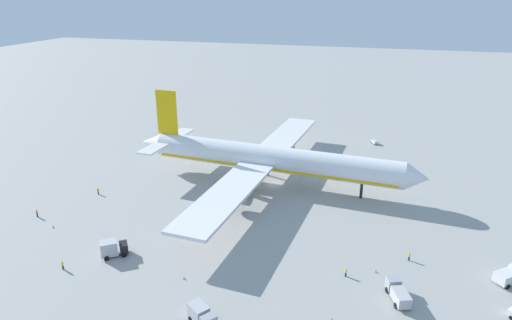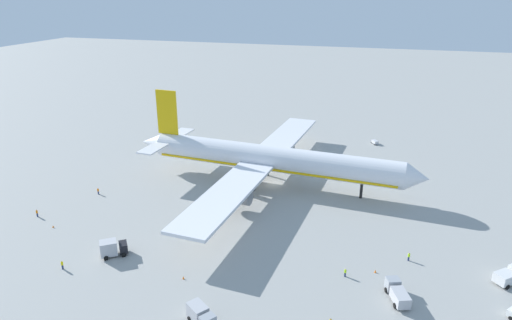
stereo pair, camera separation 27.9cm
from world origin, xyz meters
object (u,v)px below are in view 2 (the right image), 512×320
(ground_worker_4, at_px, (345,272))
(service_truck_1, at_px, (201,315))
(airliner, at_px, (268,159))
(baggage_cart_0, at_px, (178,134))
(ground_worker_5, at_px, (98,191))
(service_truck_3, at_px, (509,276))
(ground_worker_1, at_px, (37,213))
(traffic_cone_2, at_px, (53,226))
(service_truck_2, at_px, (112,248))
(ground_worker_0, at_px, (62,265))
(service_truck_0, at_px, (397,293))
(traffic_cone_1, at_px, (375,271))
(traffic_cone_0, at_px, (183,278))
(ground_worker_3, at_px, (409,257))
(traffic_cone_3, at_px, (162,144))
(baggage_cart_2, at_px, (375,142))

(ground_worker_4, bearing_deg, service_truck_1, -136.64)
(airliner, bearing_deg, baggage_cart_0, 142.63)
(service_truck_1, xyz_separation_m, ground_worker_5, (-42.72, 35.49, -0.78))
(airliner, xyz_separation_m, ground_worker_5, (-38.61, -18.12, -6.09))
(service_truck_3, bearing_deg, ground_worker_1, -177.98)
(traffic_cone_2, bearing_deg, service_truck_1, -23.56)
(service_truck_2, bearing_deg, ground_worker_4, 7.79)
(service_truck_2, xyz_separation_m, ground_worker_0, (-6.26, -6.53, -0.78))
(service_truck_1, bearing_deg, service_truck_0, 27.07)
(airliner, height_order, service_truck_2, airliner)
(traffic_cone_1, bearing_deg, airliner, 131.71)
(service_truck_1, bearing_deg, traffic_cone_0, 127.96)
(airliner, height_order, service_truck_1, airliner)
(service_truck_1, xyz_separation_m, ground_worker_4, (19.63, 18.54, -0.81))
(ground_worker_1, bearing_deg, service_truck_3, 2.02)
(ground_worker_1, bearing_deg, ground_worker_3, 3.99)
(ground_worker_4, bearing_deg, traffic_cone_1, 28.17)
(service_truck_0, height_order, traffic_cone_3, service_truck_0)
(airliner, bearing_deg, service_truck_1, -85.62)
(baggage_cart_0, xyz_separation_m, ground_worker_5, (2.29, -49.36, 0.58))
(service_truck_1, height_order, ground_worker_1, service_truck_1)
(traffic_cone_3, bearing_deg, traffic_cone_1, -37.05)
(traffic_cone_3, bearing_deg, ground_worker_0, -77.09)
(service_truck_3, height_order, traffic_cone_1, service_truck_3)
(airliner, distance_m, ground_worker_3, 44.09)
(airliner, bearing_deg, traffic_cone_3, 153.46)
(ground_worker_0, relative_size, ground_worker_5, 1.05)
(baggage_cart_2, bearing_deg, traffic_cone_1, -87.17)
(service_truck_1, height_order, traffic_cone_0, service_truck_1)
(service_truck_3, relative_size, traffic_cone_1, 10.09)
(airliner, distance_m, baggage_cart_0, 51.90)
(airliner, relative_size, ground_worker_0, 46.66)
(service_truck_2, distance_m, traffic_cone_3, 65.43)
(airliner, relative_size, ground_worker_5, 49.15)
(ground_worker_1, distance_m, ground_worker_3, 79.43)
(service_truck_3, distance_m, ground_worker_5, 90.27)
(traffic_cone_0, xyz_separation_m, traffic_cone_1, (32.25, 11.62, 0.00))
(service_truck_2, distance_m, baggage_cart_0, 75.35)
(ground_worker_1, relative_size, traffic_cone_3, 3.21)
(service_truck_3, bearing_deg, ground_worker_5, 173.21)
(baggage_cart_2, distance_m, traffic_cone_1, 73.53)
(ground_worker_5, bearing_deg, traffic_cone_2, -87.66)
(baggage_cart_0, height_order, ground_worker_5, ground_worker_5)
(service_truck_2, xyz_separation_m, service_truck_3, (70.50, 12.19, -0.29))
(service_truck_0, relative_size, ground_worker_3, 3.89)
(baggage_cart_0, bearing_deg, service_truck_3, -33.15)
(service_truck_2, bearing_deg, ground_worker_1, 160.71)
(service_truck_3, xyz_separation_m, traffic_cone_3, (-92.39, 49.45, -1.10))
(ground_worker_0, distance_m, ground_worker_1, 24.34)
(service_truck_0, bearing_deg, service_truck_3, 29.08)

